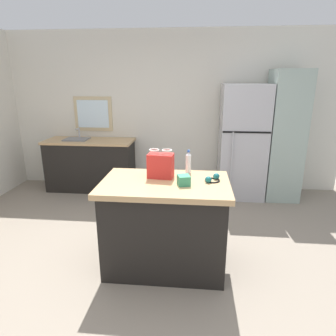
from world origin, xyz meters
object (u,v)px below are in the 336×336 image
Objects in this scene: shopping_bag at (161,165)px; small_box at (184,180)px; tall_cabinet at (284,136)px; kitchen_island at (165,224)px; bottle at (188,163)px; ear_defenders at (212,179)px; refrigerator at (242,142)px.

shopping_bag reaches higher than small_box.
kitchen_island is at bearing -129.03° from tall_cabinet.
kitchen_island is 0.68m from bottle.
kitchen_island is at bearing -171.45° from ear_defenders.
kitchen_island is 2.37m from refrigerator.
refrigerator is 0.65m from tall_cabinet.
kitchen_island is at bearing -125.23° from bottle.
refrigerator is at bearing 68.27° from small_box.
kitchen_island is 0.69× the size of refrigerator.
refrigerator is at bearing 73.92° from ear_defenders.
tall_cabinet is 2.35m from ear_defenders.
refrigerator reaches higher than kitchen_island.
small_box is 0.60× the size of ear_defenders.
shopping_bag is 2.31× the size of small_box.
kitchen_island is 5.97× the size of ear_defenders.
small_box is 0.50× the size of bottle.
refrigerator is at bearing 63.41° from kitchen_island.
ear_defenders is at bearing 26.38° from small_box.
bottle is at bearing -114.94° from refrigerator.
shopping_bag is 0.53m from ear_defenders.
kitchen_island is 2.73m from tall_cabinet.
tall_cabinet reaches higher than refrigerator.
bottle is 1.20× the size of ear_defenders.
bottle is (0.21, 0.30, 0.57)m from kitchen_island.
shopping_bag reaches higher than ear_defenders.
refrigerator is 2.09m from ear_defenders.
small_box is at bearing -20.13° from kitchen_island.
bottle is at bearing 54.77° from kitchen_island.
bottle is at bearing -129.64° from tall_cabinet.
shopping_bag is at bearing 114.02° from kitchen_island.
kitchen_island is at bearing -65.98° from shopping_bag.
refrigerator is 0.90× the size of tall_cabinet.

